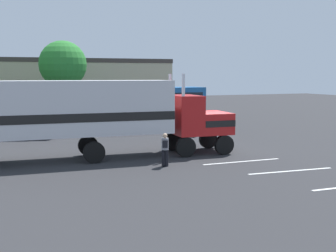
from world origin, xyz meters
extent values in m
plane|color=#2D2D30|center=(0.00, 0.00, 0.00)|extent=(120.00, 120.00, 0.00)
cube|color=silver|center=(-0.17, -3.50, 0.01)|extent=(4.40, 0.36, 0.01)
cube|color=silver|center=(0.73, -6.20, 0.01)|extent=(4.39, 0.58, 0.01)
cube|color=#B21919|center=(-0.22, -0.30, 1.70)|extent=(2.00, 2.64, 1.20)
cube|color=#B21919|center=(-1.81, -0.17, 2.20)|extent=(1.60, 2.61, 2.20)
cube|color=silver|center=(0.72, -0.38, 1.70)|extent=(0.25, 2.10, 1.08)
cube|color=black|center=(-0.22, -0.30, 1.76)|extent=(2.00, 2.68, 0.36)
cylinder|color=silver|center=(-2.27, 0.97, 2.80)|extent=(0.18, 0.18, 3.40)
cylinder|color=silver|center=(-2.45, -1.22, 2.80)|extent=(0.18, 0.18, 3.40)
cube|color=silver|center=(-8.14, 0.35, 2.75)|extent=(10.68, 3.45, 2.80)
cube|color=black|center=(-8.14, 0.35, 2.33)|extent=(10.68, 3.49, 0.44)
cylinder|color=silver|center=(-1.29, 1.09, 0.95)|extent=(1.35, 0.74, 0.64)
cylinder|color=black|center=(0.17, 0.77, 0.55)|extent=(1.12, 0.39, 1.10)
cylinder|color=black|center=(-0.01, -1.42, 0.55)|extent=(1.12, 0.39, 1.10)
cylinder|color=black|center=(-2.12, 0.96, 0.55)|extent=(1.12, 0.39, 1.10)
cylinder|color=black|center=(-2.30, -1.23, 0.55)|extent=(1.12, 0.39, 1.10)
cylinder|color=black|center=(-7.05, 1.36, 0.55)|extent=(1.12, 0.39, 1.10)
cylinder|color=black|center=(-7.23, -0.83, 0.55)|extent=(1.12, 0.39, 1.10)
cylinder|color=black|center=(-4.30, -2.90, 0.41)|extent=(0.18, 0.18, 0.82)
cylinder|color=black|center=(-4.16, -2.96, 0.41)|extent=(0.18, 0.18, 0.82)
cylinder|color=gray|center=(-4.23, -2.93, 1.11)|extent=(0.34, 0.34, 0.58)
sphere|color=tan|center=(-4.23, -2.93, 1.51)|extent=(0.23, 0.23, 0.23)
cube|color=black|center=(-4.31, -3.12, 1.14)|extent=(0.30, 0.25, 0.36)
cube|color=#1E5999|center=(-0.34, 11.50, 1.95)|extent=(11.04, 2.73, 2.90)
cube|color=black|center=(-0.34, 11.50, 2.53)|extent=(10.38, 2.76, 0.90)
cylinder|color=black|center=(3.74, 12.69, 0.50)|extent=(1.00, 0.30, 1.00)
cylinder|color=black|center=(3.77, 10.44, 0.50)|extent=(1.00, 0.30, 1.00)
cylinder|color=black|center=(-4.06, 12.56, 0.50)|extent=(1.00, 0.30, 1.00)
cylinder|color=black|center=(-4.03, 10.31, 0.50)|extent=(1.00, 0.30, 1.00)
cube|color=#234C8C|center=(-9.89, 9.40, 0.67)|extent=(4.75, 3.17, 0.70)
cube|color=#1E232D|center=(-9.70, 9.33, 1.29)|extent=(2.53, 2.27, 0.55)
cylinder|color=black|center=(-11.04, 10.64, 0.32)|extent=(0.68, 0.42, 0.64)
cylinder|color=black|center=(-8.74, 8.16, 0.32)|extent=(0.68, 0.42, 0.64)
cylinder|color=black|center=(-8.22, 9.63, 0.32)|extent=(0.68, 0.42, 0.64)
cylinder|color=brown|center=(-5.22, 20.35, 1.93)|extent=(0.44, 0.44, 3.86)
sphere|color=#2A7B2E|center=(-5.22, 20.35, 5.47)|extent=(4.60, 4.60, 4.60)
cube|color=#B7AD8C|center=(-2.29, 29.56, 3.19)|extent=(23.12, 7.84, 6.39)
cube|color=#3F3833|center=(-2.29, 29.56, 6.14)|extent=(23.23, 7.95, 0.50)
camera|label=1|loc=(-11.99, -21.37, 4.42)|focal=44.68mm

